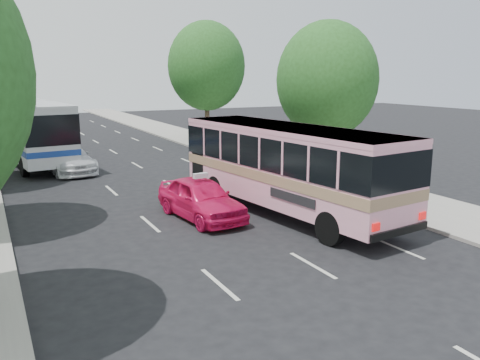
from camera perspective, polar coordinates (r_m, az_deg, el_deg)
ground at (r=15.81m, az=0.92°, el=-7.79°), size 120.00×120.00×0.00m
sidewalk_right at (r=36.96m, az=-1.92°, el=3.67°), size 4.00×90.00×0.12m
tree_right_near at (r=26.33m, az=9.99°, el=11.44°), size 5.10×5.10×7.95m
tree_right_far at (r=40.43m, az=-3.65°, el=12.97°), size 6.00×6.00×9.35m
pink_bus at (r=19.29m, az=5.33°, el=2.23°), size 4.02×10.87×3.39m
pink_taxi at (r=18.94m, az=-4.41°, el=-2.06°), size 2.27×4.69×1.54m
white_pickup at (r=29.46m, az=-18.87°, el=2.34°), size 2.77×5.55×1.55m
tour_coach_front at (r=33.15m, az=-22.67°, el=5.61°), size 3.98×12.63×3.72m
taxi_roof_sign at (r=18.76m, az=-4.45°, el=0.49°), size 0.57×0.23×0.18m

